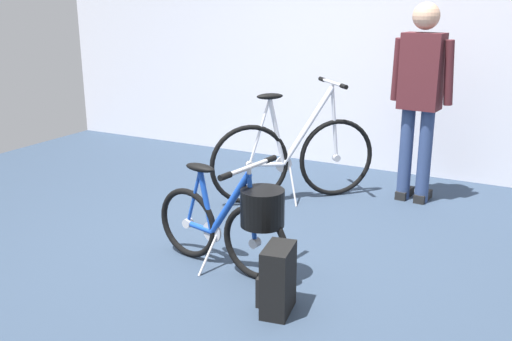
# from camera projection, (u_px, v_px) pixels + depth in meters

# --- Properties ---
(ground_plane) EXTENTS (7.42, 7.42, 0.00)m
(ground_plane) POSITION_uv_depth(u_px,v_px,m) (242.00, 263.00, 3.76)
(ground_plane) COLOR #2D3D51
(back_wall) EXTENTS (7.42, 0.10, 2.67)m
(back_wall) POSITION_uv_depth(u_px,v_px,m) (371.00, 32.00, 5.54)
(back_wall) COLOR silver
(back_wall) RESTS_ON ground_plane
(folding_bike_foreground) EXTENTS (1.01, 0.53, 0.72)m
(folding_bike_foreground) POSITION_uv_depth(u_px,v_px,m) (236.00, 219.00, 3.53)
(folding_bike_foreground) COLOR black
(folding_bike_foreground) RESTS_ON ground_plane
(display_bike_left) EXTENTS (1.06, 1.04, 1.00)m
(display_bike_left) POSITION_uv_depth(u_px,v_px,m) (294.00, 157.00, 4.85)
(display_bike_left) COLOR black
(display_bike_left) RESTS_ON ground_plane
(visitor_near_wall) EXTENTS (0.53, 0.30, 1.62)m
(visitor_near_wall) POSITION_uv_depth(u_px,v_px,m) (420.00, 92.00, 4.67)
(visitor_near_wall) COLOR navy
(visitor_near_wall) RESTS_ON ground_plane
(backpack_on_floor) EXTENTS (0.21, 0.27, 0.38)m
(backpack_on_floor) POSITION_uv_depth(u_px,v_px,m) (277.00, 280.00, 3.13)
(backpack_on_floor) COLOR black
(backpack_on_floor) RESTS_ON ground_plane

